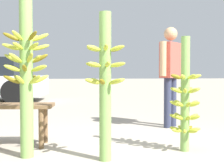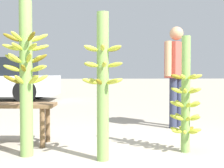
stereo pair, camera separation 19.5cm
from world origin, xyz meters
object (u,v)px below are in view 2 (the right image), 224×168
at_px(vendor_person, 176,68).
at_px(market_bench, 2,110).
at_px(banana_stalk_right, 186,98).
at_px(banana_stalk_left, 26,74).
at_px(banana_stalk_center, 103,82).

distance_m(vendor_person, market_bench, 2.67).
height_order(banana_stalk_right, market_bench, banana_stalk_right).
bearing_deg(vendor_person, banana_stalk_left, -9.83).
distance_m(banana_stalk_center, vendor_person, 2.16).
bearing_deg(vendor_person, banana_stalk_right, 30.79).
relative_size(banana_stalk_right, vendor_person, 0.80).
height_order(banana_stalk_left, banana_stalk_center, banana_stalk_left).
height_order(banana_stalk_center, market_bench, banana_stalk_center).
distance_m(banana_stalk_left, banana_stalk_center, 0.82).
bearing_deg(banana_stalk_center, vendor_person, 54.79).
bearing_deg(vendor_person, banana_stalk_center, 7.79).
xyz_separation_m(banana_stalk_right, market_bench, (-2.09, 0.51, -0.17)).
bearing_deg(banana_stalk_right, banana_stalk_left, -178.89).
distance_m(banana_stalk_center, banana_stalk_right, 0.97).
bearing_deg(banana_stalk_left, banana_stalk_right, 1.11).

